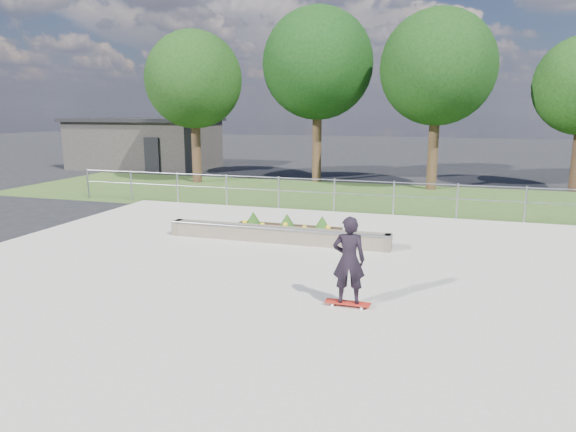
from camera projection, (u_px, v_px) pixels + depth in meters
name	position (u px, v px, depth m)	size (l,w,h in m)	color
ground	(257.00, 281.00, 10.62)	(120.00, 120.00, 0.00)	black
grass_verge	(352.00, 197.00, 20.91)	(30.00, 8.00, 0.02)	#344E1F
concrete_slab	(257.00, 280.00, 10.62)	(15.00, 15.00, 0.06)	#AEA99A
fence	(334.00, 191.00, 17.48)	(20.06, 0.06, 1.20)	gray
building	(145.00, 143.00, 31.20)	(8.40, 5.40, 3.00)	#2D2A28
tree_far_left	(194.00, 80.00, 24.11)	(4.55, 4.55, 7.15)	#372316
tree_mid_left	(318.00, 64.00, 24.24)	(5.25, 5.25, 8.25)	#382416
tree_mid_right	(438.00, 68.00, 21.79)	(4.90, 4.90, 7.70)	#362415
grind_ledge	(276.00, 234.00, 13.52)	(6.00, 0.44, 0.43)	brown
planter_bed	(285.00, 230.00, 14.05)	(3.00, 1.20, 0.61)	black
skateboarder	(349.00, 260.00, 8.93)	(0.80, 0.46, 1.64)	silver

